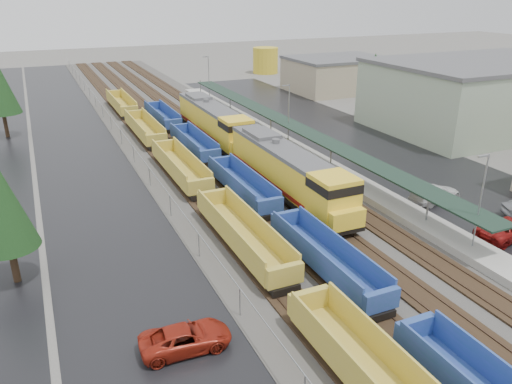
% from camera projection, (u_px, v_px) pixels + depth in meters
% --- Properties ---
extents(ballast_strip, '(20.00, 160.00, 0.08)m').
position_uv_depth(ballast_strip, '(192.00, 136.00, 68.10)').
color(ballast_strip, '#302D2B').
rests_on(ballast_strip, ground).
extents(trackbed, '(14.60, 160.00, 0.22)m').
position_uv_depth(trackbed, '(192.00, 135.00, 68.06)').
color(trackbed, black).
rests_on(trackbed, ground).
extents(west_parking_lot, '(10.00, 160.00, 0.02)m').
position_uv_depth(west_parking_lot, '(77.00, 150.00, 62.42)').
color(west_parking_lot, black).
rests_on(west_parking_lot, ground).
extents(east_commuter_lot, '(16.00, 100.00, 0.02)m').
position_uv_depth(east_commuter_lot, '(351.00, 139.00, 66.88)').
color(east_commuter_lot, black).
rests_on(east_commuter_lot, ground).
extents(station_platform, '(3.00, 80.00, 8.00)m').
position_uv_depth(station_platform, '(288.00, 142.00, 63.01)').
color(station_platform, '#9E9B93').
rests_on(station_platform, ground).
extents(chainlink_fence, '(0.08, 160.04, 2.02)m').
position_uv_depth(chainlink_fence, '(123.00, 136.00, 62.59)').
color(chainlink_fence, gray).
rests_on(chainlink_fence, ground).
extents(industrial_buildings, '(32.52, 75.30, 9.50)m').
position_uv_depth(industrial_buildings, '(484.00, 102.00, 68.89)').
color(industrial_buildings, gray).
rests_on(industrial_buildings, ground).
extents(distant_hills, '(301.00, 140.00, 25.20)m').
position_uv_depth(distant_hills, '(187.00, 36.00, 212.36)').
color(distant_hills, '#51604A').
rests_on(distant_hills, ground).
extents(tree_west_near, '(3.96, 3.96, 9.00)m').
position_uv_depth(tree_west_near, '(2.00, 204.00, 32.23)').
color(tree_west_near, '#332316').
rests_on(tree_west_near, ground).
extents(tree_east, '(4.40, 4.40, 10.00)m').
position_uv_depth(tree_east, '(374.00, 77.00, 74.61)').
color(tree_east, '#332316').
rests_on(tree_east, ground).
extents(locomotive_lead, '(3.31, 21.84, 4.94)m').
position_uv_depth(locomotive_lead, '(289.00, 172.00, 47.23)').
color(locomotive_lead, black).
rests_on(locomotive_lead, ground).
extents(locomotive_trail, '(3.31, 21.84, 4.94)m').
position_uv_depth(locomotive_trail, '(214.00, 122.00, 64.97)').
color(locomotive_trail, black).
rests_on(locomotive_trail, ground).
extents(well_string_yellow, '(2.66, 100.54, 2.36)m').
position_uv_depth(well_string_yellow, '(206.00, 196.00, 45.51)').
color(well_string_yellow, gold).
rests_on(well_string_yellow, ground).
extents(well_string_blue, '(2.51, 89.80, 2.22)m').
position_uv_depth(well_string_blue, '(277.00, 216.00, 41.56)').
color(well_string_blue, navy).
rests_on(well_string_blue, ground).
extents(storage_tank, '(5.94, 5.94, 5.94)m').
position_uv_depth(storage_tank, '(265.00, 60.00, 118.25)').
color(storage_tank, gold).
rests_on(storage_tank, ground).
extents(parked_car_west_c, '(2.63, 5.25, 1.43)m').
position_uv_depth(parked_car_west_c, '(186.00, 338.00, 27.70)').
color(parked_car_west_c, maroon).
rests_on(parked_car_west_c, ground).
extents(parked_car_east_b, '(3.32, 5.93, 1.57)m').
position_uv_depth(parked_car_east_b, '(506.00, 229.00, 40.13)').
color(parked_car_east_b, maroon).
rests_on(parked_car_east_b, ground).
extents(parked_car_east_c, '(2.87, 5.73, 1.60)m').
position_uv_depth(parked_car_east_c, '(435.00, 194.00, 47.04)').
color(parked_car_east_c, silver).
rests_on(parked_car_east_c, ground).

